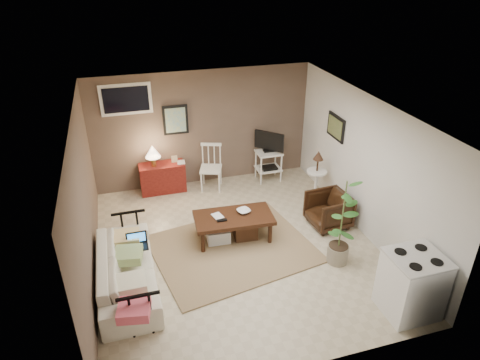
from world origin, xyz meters
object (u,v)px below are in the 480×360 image
object	(u,v)px
potted_plant	(342,220)
red_console	(162,175)
coffee_table	(233,226)
stove	(412,284)
spindle_chair	(211,169)
tv_stand	(269,155)
armchair	(329,209)
sofa	(126,265)
side_table	(317,170)

from	to	relation	value
potted_plant	red_console	bearing A→B (deg)	127.43
coffee_table	potted_plant	size ratio (longest dim) A/B	0.92
stove	coffee_table	bearing A→B (deg)	129.02
spindle_chair	tv_stand	bearing A→B (deg)	0.16
armchair	stove	bearing A→B (deg)	-2.29
coffee_table	spindle_chair	xyz separation A→B (m)	(0.06, 1.91, 0.16)
armchair	potted_plant	distance (m)	1.13
tv_stand	stove	size ratio (longest dim) A/B	1.19
sofa	side_table	distance (m)	4.05
sofa	tv_stand	bearing A→B (deg)	-50.18
sofa	armchair	distance (m)	3.62
side_table	stove	size ratio (longest dim) A/B	1.14
armchair	stove	size ratio (longest dim) A/B	0.74
potted_plant	tv_stand	bearing A→B (deg)	92.13
armchair	potted_plant	bearing A→B (deg)	-22.69
red_console	tv_stand	size ratio (longest dim) A/B	0.95
armchair	red_console	bearing A→B (deg)	-132.73
red_console	tv_stand	world-z (taller)	tv_stand
potted_plant	stove	world-z (taller)	potted_plant
sofa	red_console	size ratio (longest dim) A/B	1.94
potted_plant	spindle_chair	bearing A→B (deg)	115.01
coffee_table	armchair	distance (m)	1.76
coffee_table	potted_plant	bearing A→B (deg)	-36.08
red_console	spindle_chair	bearing A→B (deg)	-8.72
coffee_table	armchair	size ratio (longest dim) A/B	1.97
side_table	potted_plant	bearing A→B (deg)	-104.73
spindle_chair	armchair	distance (m)	2.60
tv_stand	spindle_chair	bearing A→B (deg)	-179.84
spindle_chair	tv_stand	distance (m)	1.27
sofa	armchair	size ratio (longest dim) A/B	2.95
side_table	armchair	distance (m)	0.97
tv_stand	armchair	distance (m)	2.03
coffee_table	armchair	xyz separation A→B (m)	(1.76, -0.06, 0.07)
tv_stand	potted_plant	size ratio (longest dim) A/B	0.74
sofa	side_table	size ratio (longest dim) A/B	1.91
side_table	armchair	world-z (taller)	side_table
coffee_table	sofa	bearing A→B (deg)	-158.82
spindle_chair	armchair	size ratio (longest dim) A/B	1.37
armchair	spindle_chair	bearing A→B (deg)	-143.75
spindle_chair	red_console	bearing A→B (deg)	171.28
potted_plant	coffee_table	bearing A→B (deg)	143.92
sofa	armchair	world-z (taller)	sofa
coffee_table	sofa	distance (m)	1.94
side_table	armchair	xyz separation A→B (m)	(-0.17, -0.90, -0.31)
coffee_table	sofa	xyz separation A→B (m)	(-1.80, -0.70, 0.12)
coffee_table	red_console	xyz separation A→B (m)	(-0.94, 2.06, 0.08)
red_console	stove	distance (m)	5.16
side_table	coffee_table	bearing A→B (deg)	-156.43
red_console	potted_plant	size ratio (longest dim) A/B	0.71
tv_stand	potted_plant	xyz separation A→B (m)	(0.11, -2.95, 0.20)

